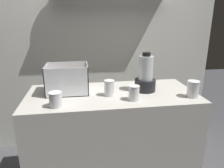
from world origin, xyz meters
name	(u,v)px	position (x,y,z in m)	size (l,w,h in m)	color
counter	(112,140)	(0.00, 0.00, 0.45)	(1.40, 0.64, 0.90)	beige
back_wall_unit	(102,39)	(0.00, 0.77, 1.27)	(2.60, 0.24, 2.50)	silver
carrot_display_bin	(67,84)	(-0.36, 0.08, 0.97)	(0.34, 0.25, 0.24)	white
blender_pitcher	(145,76)	(0.29, 0.02, 1.03)	(0.18, 0.18, 0.33)	black
juice_cup_beet_far_left	(56,100)	(-0.43, -0.22, 0.95)	(0.09, 0.09, 0.11)	white
juice_cup_pomegranate_left	(109,89)	(-0.03, -0.05, 0.96)	(0.08, 0.08, 0.13)	white
juice_cup_mango_middle	(134,94)	(0.14, -0.17, 0.95)	(0.08, 0.08, 0.11)	white
juice_cup_beet_right	(193,90)	(0.62, -0.18, 0.96)	(0.09, 0.09, 0.13)	white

